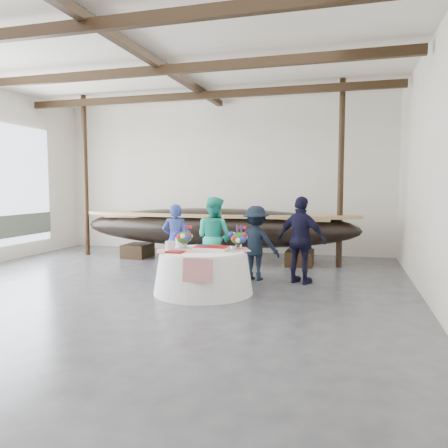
# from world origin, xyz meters

# --- Properties ---
(floor) EXTENTS (10.00, 12.00, 0.01)m
(floor) POSITION_xyz_m (0.00, 0.00, 0.00)
(floor) COLOR #3D3D42
(floor) RESTS_ON ground
(wall_back) EXTENTS (10.00, 0.02, 4.50)m
(wall_back) POSITION_xyz_m (0.00, 6.00, 2.25)
(wall_back) COLOR silver
(wall_back) RESTS_ON ground
(wall_right) EXTENTS (0.02, 12.00, 4.50)m
(wall_right) POSITION_xyz_m (5.00, 0.00, 2.25)
(wall_right) COLOR silver
(wall_right) RESTS_ON ground
(ceiling) EXTENTS (10.00, 12.00, 0.01)m
(ceiling) POSITION_xyz_m (0.00, 0.00, 4.50)
(ceiling) COLOR white
(ceiling) RESTS_ON wall_back
(pavilion_structure) EXTENTS (9.80, 11.76, 4.50)m
(pavilion_structure) POSITION_xyz_m (0.00, 0.74, 4.00)
(pavilion_structure) COLOR black
(pavilion_structure) RESTS_ON ground
(longboat_display) EXTENTS (7.43, 1.49, 1.39)m
(longboat_display) POSITION_xyz_m (0.32, 4.23, 0.89)
(longboat_display) COLOR black
(longboat_display) RESTS_ON ground
(banquet_table) EXTENTS (1.84, 1.84, 0.79)m
(banquet_table) POSITION_xyz_m (1.13, 0.91, 0.39)
(banquet_table) COLOR white
(banquet_table) RESTS_ON ground
(tabletop_items) EXTENTS (1.78, 1.17, 0.40)m
(tabletop_items) POSITION_xyz_m (1.14, 1.09, 0.94)
(tabletop_items) COLOR red
(tabletop_items) RESTS_ON banquet_table
(guest_woman_blue) EXTENTS (0.66, 0.52, 1.59)m
(guest_woman_blue) POSITION_xyz_m (0.08, 2.15, 0.79)
(guest_woman_blue) COLOR navy
(guest_woman_blue) RESTS_ON ground
(guest_woman_teal) EXTENTS (1.04, 0.94, 1.75)m
(guest_woman_teal) POSITION_xyz_m (0.92, 2.25, 0.87)
(guest_woman_teal) COLOR #22B398
(guest_woman_teal) RESTS_ON ground
(guest_man_left) EXTENTS (1.08, 0.72, 1.56)m
(guest_man_left) POSITION_xyz_m (1.84, 2.27, 0.78)
(guest_man_left) COLOR black
(guest_man_left) RESTS_ON ground
(guest_man_right) EXTENTS (1.12, 0.78, 1.77)m
(guest_man_right) POSITION_xyz_m (2.80, 2.17, 0.89)
(guest_man_right) COLOR black
(guest_man_right) RESTS_ON ground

